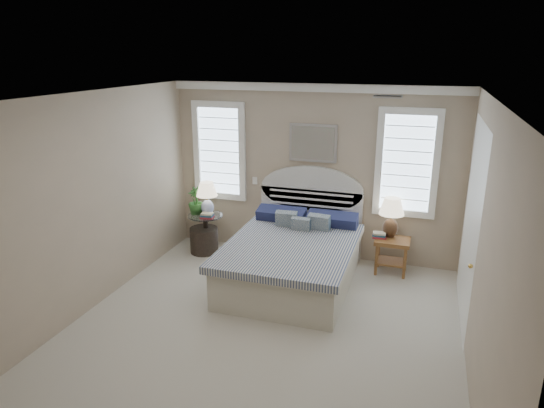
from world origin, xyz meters
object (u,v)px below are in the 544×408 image
at_px(side_table_left, 206,229).
at_px(nightstand_right, 392,248).
at_px(lamp_right, 391,213).
at_px(bed, 294,256).
at_px(lamp_left, 207,195).
at_px(floor_pot, 204,240).

xyz_separation_m(side_table_left, nightstand_right, (2.95, 0.10, -0.00)).
distance_m(nightstand_right, lamp_right, 0.52).
relative_size(side_table_left, nightstand_right, 1.19).
height_order(bed, side_table_left, bed).
relative_size(side_table_left, lamp_left, 1.15).
relative_size(bed, nightstand_right, 4.29).
distance_m(side_table_left, lamp_right, 2.95).
bearing_deg(side_table_left, bed, -19.74).
bearing_deg(nightstand_right, lamp_left, -178.57).
distance_m(side_table_left, nightstand_right, 2.95).
xyz_separation_m(bed, lamp_left, (-1.62, 0.62, 0.58)).
relative_size(bed, floor_pot, 5.00).
height_order(bed, nightstand_right, bed).
bearing_deg(bed, lamp_right, 32.84).
xyz_separation_m(floor_pot, lamp_right, (2.92, 0.25, 0.69)).
height_order(side_table_left, lamp_left, lamp_left).
xyz_separation_m(side_table_left, floor_pot, (-0.02, -0.04, -0.18)).
height_order(floor_pot, lamp_left, lamp_left).
xyz_separation_m(bed, lamp_right, (1.25, 0.81, 0.51)).
distance_m(side_table_left, floor_pot, 0.18).
height_order(side_table_left, nightstand_right, side_table_left).
bearing_deg(nightstand_right, lamp_right, 114.78).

